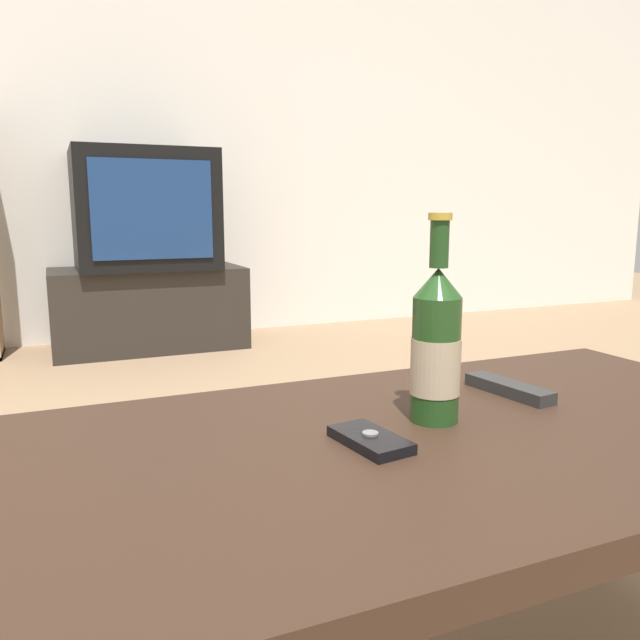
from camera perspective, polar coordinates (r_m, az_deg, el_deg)
The scene contains 7 objects.
back_wall at distance 3.77m, azimuth -17.75°, elevation 18.25°, with size 8.00×0.05×2.60m.
coffee_table at distance 0.87m, azimuth 7.39°, elevation -14.35°, with size 1.28×0.61×0.43m.
tv_stand at distance 3.45m, azimuth -15.37°, elevation 1.06°, with size 0.98×0.49×0.43m.
television at distance 3.41m, azimuth -15.76°, elevation 9.68°, with size 0.69×0.58×0.61m.
beer_bottle at distance 0.88m, azimuth 10.56°, elevation -2.47°, with size 0.07×0.07×0.29m.
cell_phone at distance 0.81m, azimuth 4.61°, elevation -10.85°, with size 0.07×0.12×0.02m.
remote_control at distance 1.06m, azimuth 16.87°, elevation -6.00°, with size 0.06×0.16×0.02m.
Camera 1 is at (-0.41, -0.68, 0.73)m, focal length 35.00 mm.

